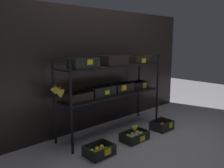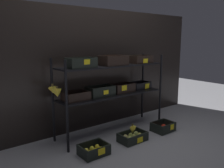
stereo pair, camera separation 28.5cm
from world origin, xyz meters
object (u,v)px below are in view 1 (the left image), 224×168
Objects in this scene: crate_ground_pear at (135,137)px; crate_ground_lemon at (99,151)px; display_rack at (112,80)px; crate_ground_apple_red at (162,126)px; banana_bunch_loose at (135,128)px.

crate_ground_lemon is at bearing 179.80° from crate_ground_pear.
display_rack is 4.73× the size of crate_ground_pear.
crate_ground_lemon is at bearing 179.20° from crate_ground_apple_red.
display_rack is 0.74m from banana_bunch_loose.
display_rack is 5.64× the size of crate_ground_apple_red.
display_rack is at bearing 143.71° from crate_ground_apple_red.
banana_bunch_loose is (-0.60, 0.01, 0.12)m from crate_ground_apple_red.
banana_bunch_loose is at bearing -88.22° from display_rack.
crate_ground_lemon is 0.88× the size of crate_ground_pear.
crate_ground_apple_red is at bearing -1.31° from banana_bunch_loose.
display_rack is 1.03m from crate_ground_lemon.
crate_ground_lemon is (-0.60, -0.43, -0.72)m from display_rack.
crate_ground_pear is at bearing -87.77° from display_rack.
crate_ground_pear is at bearing 178.59° from crate_ground_apple_red.
crate_ground_pear is 2.83× the size of banana_bunch_loose.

